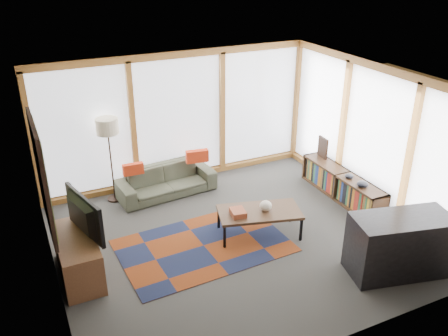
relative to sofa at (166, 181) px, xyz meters
name	(u,v)px	position (x,y,z in m)	size (l,w,h in m)	color
ground	(234,238)	(0.49, -1.95, -0.27)	(5.50, 5.50, 0.00)	#2C2C2A
room_envelope	(247,134)	(0.99, -1.39, 1.27)	(5.52, 5.02, 2.62)	#3C322E
rug	(204,246)	(-0.04, -1.93, -0.27)	(2.61, 1.68, 0.01)	#65290F
sofa	(166,181)	(0.00, 0.00, 0.00)	(1.85, 0.73, 0.54)	#35382A
pillow_left	(133,169)	(-0.61, -0.01, 0.37)	(0.38, 0.11, 0.21)	#BA2F13
pillow_right	(197,156)	(0.66, 0.00, 0.39)	(0.43, 0.13, 0.24)	#BA2F13
floor_lamp	(111,160)	(-0.95, 0.19, 0.53)	(0.40, 0.40, 1.60)	black
coffee_table	(259,223)	(0.91, -2.00, -0.05)	(1.33, 0.66, 0.44)	#342215
book_stack	(238,213)	(0.54, -1.97, 0.22)	(0.22, 0.28, 0.09)	brown
vase	(266,206)	(1.01, -2.03, 0.26)	(0.20, 0.20, 0.17)	beige
bookshelf	(342,186)	(2.92, -1.58, -0.01)	(0.38, 2.07, 0.52)	#342215
bowl_a	(363,184)	(2.88, -2.15, 0.30)	(0.20, 0.20, 0.10)	black
bowl_b	(349,176)	(2.89, -1.78, 0.29)	(0.16, 0.16, 0.08)	black
shelf_picture	(323,147)	(3.01, -0.79, 0.45)	(0.04, 0.31, 0.41)	black
tv_console	(78,257)	(-1.95, -1.84, 0.04)	(0.52, 1.25, 0.63)	brown
television	(77,217)	(-1.86, -1.79, 0.66)	(1.05, 0.14, 0.61)	black
bar_counter	(400,245)	(2.26, -3.71, 0.18)	(1.42, 0.66, 0.90)	black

